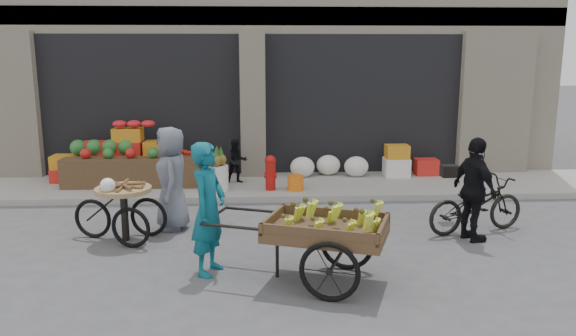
{
  "coord_description": "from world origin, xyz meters",
  "views": [
    {
      "loc": [
        0.16,
        -7.38,
        2.83
      ],
      "look_at": [
        0.57,
        0.97,
        1.1
      ],
      "focal_mm": 35.0,
      "sensor_mm": 36.0,
      "label": 1
    }
  ],
  "objects_px": {
    "seated_person": "(236,161)",
    "banana_cart": "(322,225)",
    "orange_bucket": "(296,183)",
    "cyclist": "(475,190)",
    "vendor_woman": "(209,209)",
    "vendor_grey": "(172,178)",
    "pineapple_bin": "(215,178)",
    "bicycle": "(476,205)",
    "tricycle_cart": "(124,205)",
    "fire_hydrant": "(270,171)"
  },
  "relations": [
    {
      "from": "seated_person",
      "to": "banana_cart",
      "type": "distance_m",
      "value": 5.17
    },
    {
      "from": "orange_bucket",
      "to": "cyclist",
      "type": "relative_size",
      "value": 0.2
    },
    {
      "from": "vendor_woman",
      "to": "vendor_grey",
      "type": "bearing_deg",
      "value": 40.93
    },
    {
      "from": "pineapple_bin",
      "to": "bicycle",
      "type": "height_order",
      "value": "bicycle"
    },
    {
      "from": "banana_cart",
      "to": "tricycle_cart",
      "type": "height_order",
      "value": "banana_cart"
    },
    {
      "from": "fire_hydrant",
      "to": "banana_cart",
      "type": "distance_m",
      "value": 4.41
    },
    {
      "from": "fire_hydrant",
      "to": "cyclist",
      "type": "xyz_separation_m",
      "value": [
        3.03,
        -2.88,
        0.29
      ]
    },
    {
      "from": "fire_hydrant",
      "to": "orange_bucket",
      "type": "distance_m",
      "value": 0.55
    },
    {
      "from": "fire_hydrant",
      "to": "vendor_grey",
      "type": "relative_size",
      "value": 0.42
    },
    {
      "from": "pineapple_bin",
      "to": "orange_bucket",
      "type": "relative_size",
      "value": 1.62
    },
    {
      "from": "tricycle_cart",
      "to": "bicycle",
      "type": "distance_m",
      "value": 5.5
    },
    {
      "from": "orange_bucket",
      "to": "vendor_grey",
      "type": "bearing_deg",
      "value": -136.72
    },
    {
      "from": "banana_cart",
      "to": "vendor_woman",
      "type": "bearing_deg",
      "value": -175.84
    },
    {
      "from": "vendor_grey",
      "to": "cyclist",
      "type": "xyz_separation_m",
      "value": [
        4.65,
        -0.83,
        -0.04
      ]
    },
    {
      "from": "bicycle",
      "to": "fire_hydrant",
      "type": "bearing_deg",
      "value": 36.1
    },
    {
      "from": "banana_cart",
      "to": "vendor_woman",
      "type": "distance_m",
      "value": 1.48
    },
    {
      "from": "pineapple_bin",
      "to": "seated_person",
      "type": "relative_size",
      "value": 0.56
    },
    {
      "from": "seated_person",
      "to": "tricycle_cart",
      "type": "xyz_separation_m",
      "value": [
        -1.57,
        -3.28,
        -0.02
      ]
    },
    {
      "from": "bicycle",
      "to": "pineapple_bin",
      "type": "bearing_deg",
      "value": 43.32
    },
    {
      "from": "fire_hydrant",
      "to": "bicycle",
      "type": "distance_m",
      "value": 4.07
    },
    {
      "from": "seated_person",
      "to": "cyclist",
      "type": "relative_size",
      "value": 0.58
    },
    {
      "from": "orange_bucket",
      "to": "cyclist",
      "type": "distance_m",
      "value": 3.83
    },
    {
      "from": "banana_cart",
      "to": "vendor_grey",
      "type": "xyz_separation_m",
      "value": [
        -2.18,
        2.31,
        0.09
      ]
    },
    {
      "from": "vendor_woman",
      "to": "bicycle",
      "type": "relative_size",
      "value": 1.01
    },
    {
      "from": "seated_person",
      "to": "orange_bucket",
      "type": "bearing_deg",
      "value": -40.26
    },
    {
      "from": "vendor_woman",
      "to": "fire_hydrant",
      "type": "bearing_deg",
      "value": 6.95
    },
    {
      "from": "seated_person",
      "to": "vendor_woman",
      "type": "bearing_deg",
      "value": -102.03
    },
    {
      "from": "fire_hydrant",
      "to": "orange_bucket",
      "type": "relative_size",
      "value": 2.22
    },
    {
      "from": "pineapple_bin",
      "to": "fire_hydrant",
      "type": "xyz_separation_m",
      "value": [
        1.1,
        -0.05,
        0.13
      ]
    },
    {
      "from": "vendor_woman",
      "to": "bicycle",
      "type": "bearing_deg",
      "value": -50.76
    },
    {
      "from": "fire_hydrant",
      "to": "tricycle_cart",
      "type": "xyz_separation_m",
      "value": [
        -2.27,
        -2.63,
        0.06
      ]
    },
    {
      "from": "pineapple_bin",
      "to": "banana_cart",
      "type": "height_order",
      "value": "banana_cart"
    },
    {
      "from": "vendor_grey",
      "to": "fire_hydrant",
      "type": "bearing_deg",
      "value": 131.96
    },
    {
      "from": "orange_bucket",
      "to": "vendor_woman",
      "type": "bearing_deg",
      "value": -109.18
    },
    {
      "from": "banana_cart",
      "to": "bicycle",
      "type": "bearing_deg",
      "value": 54.98
    },
    {
      "from": "cyclist",
      "to": "bicycle",
      "type": "bearing_deg",
      "value": -42.92
    },
    {
      "from": "orange_bucket",
      "to": "tricycle_cart",
      "type": "relative_size",
      "value": 0.22
    },
    {
      "from": "vendor_grey",
      "to": "pineapple_bin",
      "type": "bearing_deg",
      "value": 156.29
    },
    {
      "from": "fire_hydrant",
      "to": "cyclist",
      "type": "height_order",
      "value": "cyclist"
    },
    {
      "from": "pineapple_bin",
      "to": "vendor_grey",
      "type": "distance_m",
      "value": 2.22
    },
    {
      "from": "fire_hydrant",
      "to": "cyclist",
      "type": "bearing_deg",
      "value": -43.58
    },
    {
      "from": "seated_person",
      "to": "banana_cart",
      "type": "bearing_deg",
      "value": -85.93
    },
    {
      "from": "orange_bucket",
      "to": "vendor_woman",
      "type": "relative_size",
      "value": 0.19
    },
    {
      "from": "tricycle_cart",
      "to": "cyclist",
      "type": "distance_m",
      "value": 5.31
    },
    {
      "from": "banana_cart",
      "to": "bicycle",
      "type": "distance_m",
      "value": 3.28
    },
    {
      "from": "pineapple_bin",
      "to": "cyclist",
      "type": "distance_m",
      "value": 5.08
    },
    {
      "from": "banana_cart",
      "to": "vendor_woman",
      "type": "xyz_separation_m",
      "value": [
        -1.42,
        0.4,
        0.12
      ]
    },
    {
      "from": "banana_cart",
      "to": "pineapple_bin",
      "type": "bearing_deg",
      "value": 130.31
    },
    {
      "from": "orange_bucket",
      "to": "tricycle_cart",
      "type": "distance_m",
      "value": 3.8
    },
    {
      "from": "fire_hydrant",
      "to": "bicycle",
      "type": "height_order",
      "value": "bicycle"
    }
  ]
}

